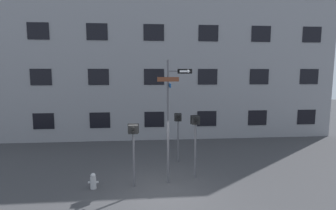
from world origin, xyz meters
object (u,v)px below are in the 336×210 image
(pedestrian_signal_left, at_px, (133,138))
(pedestrian_signal_right, at_px, (195,130))
(fire_hydrant, at_px, (93,181))
(pedestrian_signal_across, at_px, (178,125))
(street_sign_pole, at_px, (170,113))

(pedestrian_signal_left, bearing_deg, pedestrian_signal_right, 14.20)
(pedestrian_signal_left, relative_size, fire_hydrant, 4.01)
(pedestrian_signal_across, bearing_deg, pedestrian_signal_right, -77.43)
(street_sign_pole, bearing_deg, pedestrian_signal_right, 21.80)
(street_sign_pole, bearing_deg, pedestrian_signal_across, 75.32)
(pedestrian_signal_right, bearing_deg, pedestrian_signal_left, -165.80)
(pedestrian_signal_left, height_order, fire_hydrant, pedestrian_signal_left)
(fire_hydrant, bearing_deg, street_sign_pole, 5.27)
(fire_hydrant, bearing_deg, pedestrian_signal_across, 37.38)
(street_sign_pole, bearing_deg, pedestrian_signal_left, -172.12)
(pedestrian_signal_right, height_order, fire_hydrant, pedestrian_signal_right)
(pedestrian_signal_left, bearing_deg, fire_hydrant, -177.15)
(street_sign_pole, bearing_deg, fire_hydrant, -174.73)
(street_sign_pole, xyz_separation_m, pedestrian_signal_left, (-1.41, -0.19, -0.90))
(pedestrian_signal_across, relative_size, fire_hydrant, 3.93)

